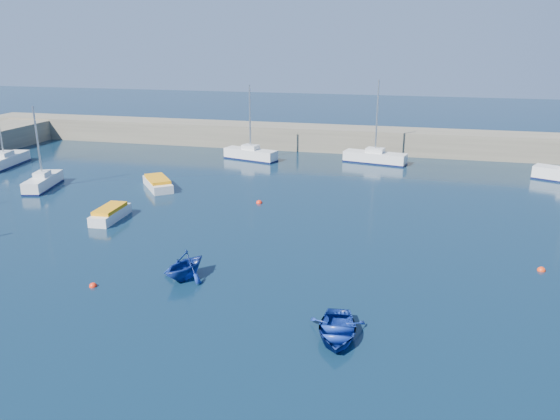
% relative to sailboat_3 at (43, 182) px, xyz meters
% --- Properties ---
extents(ground, '(220.00, 220.00, 0.00)m').
position_rel_sailboat_3_xyz_m(ground, '(24.85, -23.06, -0.58)').
color(ground, '#0B2133').
rests_on(ground, ground).
extents(back_wall, '(96.00, 4.50, 2.60)m').
position_rel_sailboat_3_xyz_m(back_wall, '(24.85, 22.94, 0.72)').
color(back_wall, '#6D6553').
rests_on(back_wall, ground).
extents(sailboat_3, '(2.63, 5.44, 7.06)m').
position_rel_sailboat_3_xyz_m(sailboat_3, '(0.00, 0.00, 0.00)').
color(sailboat_3, silver).
rests_on(sailboat_3, ground).
extents(sailboat_4, '(2.73, 6.70, 8.57)m').
position_rel_sailboat_3_xyz_m(sailboat_4, '(-9.07, 6.21, 0.02)').
color(sailboat_4, silver).
rests_on(sailboat_4, ground).
extents(sailboat_5, '(6.09, 3.21, 7.86)m').
position_rel_sailboat_3_xyz_m(sailboat_5, '(14.10, 15.36, 0.05)').
color(sailboat_5, silver).
rests_on(sailboat_5, ground).
extents(sailboat_6, '(6.65, 3.07, 8.49)m').
position_rel_sailboat_3_xyz_m(sailboat_6, '(27.11, 16.99, 0.04)').
color(sailboat_6, silver).
rests_on(sailboat_6, ground).
extents(motorboat_1, '(1.58, 3.99, 0.96)m').
position_rel_sailboat_3_xyz_m(motorboat_1, '(10.18, -6.28, -0.13)').
color(motorboat_1, silver).
rests_on(motorboat_1, ground).
extents(motorboat_2, '(4.20, 4.66, 0.96)m').
position_rel_sailboat_3_xyz_m(motorboat_2, '(9.66, 2.36, -0.13)').
color(motorboat_2, silver).
rests_on(motorboat_2, ground).
extents(dinghy_center, '(2.87, 3.77, 0.73)m').
position_rel_sailboat_3_xyz_m(dinghy_center, '(28.30, -18.40, -0.22)').
color(dinghy_center, navy).
rests_on(dinghy_center, ground).
extents(dinghy_left, '(3.32, 3.58, 1.55)m').
position_rel_sailboat_3_xyz_m(dinghy_left, '(19.40, -14.26, 0.20)').
color(dinghy_left, navy).
rests_on(dinghy_left, ground).
extents(buoy_0, '(0.41, 0.41, 0.41)m').
position_rel_sailboat_3_xyz_m(buoy_0, '(15.11, -16.41, -0.58)').
color(buoy_0, '#FF250D').
rests_on(buoy_0, ground).
extents(buoy_1, '(0.46, 0.46, 0.46)m').
position_rel_sailboat_3_xyz_m(buoy_1, '(38.45, -8.50, -0.58)').
color(buoy_1, red).
rests_on(buoy_1, ground).
extents(buoy_3, '(0.48, 0.48, 0.48)m').
position_rel_sailboat_3_xyz_m(buoy_3, '(19.43, 0.21, -0.58)').
color(buoy_3, '#FF250D').
rests_on(buoy_3, ground).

